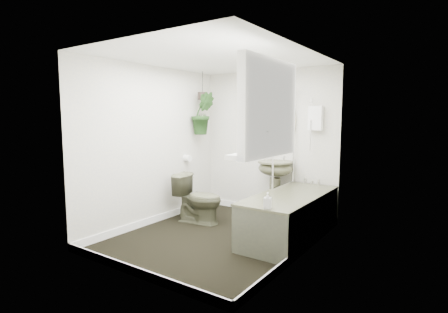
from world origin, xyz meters
The scene contains 22 objects.
floor centered at (0.00, 0.00, -0.01)m, with size 2.30×2.80×0.02m, color black.
ceiling centered at (0.00, 0.00, 2.31)m, with size 2.30×2.80×0.02m, color white.
wall_back centered at (0.00, 1.41, 1.15)m, with size 2.30×0.02×2.30m, color beige.
wall_front centered at (0.00, -1.41, 1.15)m, with size 2.30×0.02×2.30m, color beige.
wall_left centered at (-1.16, 0.00, 1.15)m, with size 0.02×2.80×2.30m, color beige.
wall_right centered at (1.16, 0.00, 1.15)m, with size 0.02×2.80×2.30m, color beige.
skirting centered at (0.00, 0.00, 0.05)m, with size 2.30×2.80×0.10m, color white.
bathtub centered at (0.80, 0.50, 0.29)m, with size 0.72×1.72×0.58m, color #4B4C36, non-canonical shape.
bath_screen centered at (0.47, 0.99, 1.28)m, with size 0.04×0.72×1.40m, color silver, non-canonical shape.
shower_box centered at (0.80, 1.34, 1.55)m, with size 0.20×0.10×0.35m, color white.
oval_mirror centered at (0.25, 1.37, 1.50)m, with size 0.46×0.03×0.62m, color beige.
wall_sconce centered at (-0.15, 1.36, 1.40)m, with size 0.04×0.04×0.22m, color black.
toilet_roll_holder centered at (-1.10, 0.70, 0.90)m, with size 0.11×0.11×0.11m, color white.
window_recess centered at (1.09, -0.70, 1.65)m, with size 0.08×1.00×0.90m, color white.
window_sill centered at (1.02, -0.70, 1.23)m, with size 0.18×1.00×0.04m, color white.
window_blinds centered at (1.04, -0.70, 1.65)m, with size 0.01×0.86×0.76m, color white.
toilet centered at (-0.60, 0.37, 0.36)m, with size 0.41×0.71×0.73m, color #4B4C36.
pedestal_sink centered at (0.25, 1.17, 0.45)m, with size 0.53×0.45×0.91m, color #4B4C36, non-canonical shape.
sill_plant centered at (1.04, -0.79, 1.37)m, with size 0.21×0.19×0.24m, color black.
hanging_plant centered at (-0.97, 0.95, 1.62)m, with size 0.38×0.31×0.69m, color black.
soap_bottle centered at (0.87, -0.29, 0.67)m, with size 0.08×0.08×0.18m, color black.
hanging_pot centered at (-0.97, 0.95, 1.91)m, with size 0.16×0.16×0.12m, color black.
Camera 1 is at (2.58, -3.62, 1.57)m, focal length 28.00 mm.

